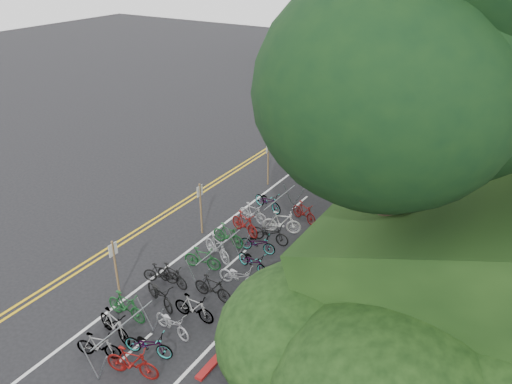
% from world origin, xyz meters
% --- Properties ---
extents(ground, '(120.00, 120.00, 0.00)m').
position_xyz_m(ground, '(0.00, 0.00, 0.00)').
color(ground, black).
rests_on(ground, ground).
extents(road_markings, '(7.47, 80.00, 0.01)m').
position_xyz_m(road_markings, '(0.63, 10.10, 0.00)').
color(road_markings, gold).
rests_on(road_markings, ground).
extents(red_curb, '(0.25, 28.00, 0.10)m').
position_xyz_m(red_curb, '(5.70, 12.00, 0.05)').
color(red_curb, maroon).
rests_on(red_curb, ground).
extents(bike_rack_front, '(1.17, 2.66, 1.24)m').
position_xyz_m(bike_rack_front, '(3.07, -2.31, 0.88)').
color(bike_rack_front, gray).
rests_on(bike_rack_front, ground).
extents(bike_racks_rest, '(1.14, 23.00, 1.17)m').
position_xyz_m(bike_racks_rest, '(3.00, 13.00, 0.85)').
color(bike_racks_rest, gray).
rests_on(bike_racks_rest, ground).
extents(signpost_near, '(0.08, 0.40, 2.41)m').
position_xyz_m(signpost_near, '(0.68, -0.27, 1.38)').
color(signpost_near, brown).
rests_on(signpost_near, ground).
extents(signposts_rest, '(0.08, 18.40, 2.50)m').
position_xyz_m(signposts_rest, '(0.60, 14.00, 1.43)').
color(signposts_rest, brown).
rests_on(signposts_rest, ground).
extents(bike_front, '(0.88, 1.50, 0.87)m').
position_xyz_m(bike_front, '(1.49, 1.17, 0.43)').
color(bike_front, black).
rests_on(bike_front, ground).
extents(bike_valet, '(3.17, 13.25, 1.09)m').
position_xyz_m(bike_valet, '(3.03, 2.66, 0.49)').
color(bike_valet, slate).
rests_on(bike_valet, ground).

